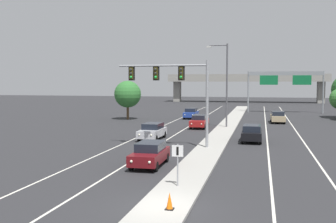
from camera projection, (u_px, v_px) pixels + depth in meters
name	position (u px, v px, depth m)	size (l,w,h in m)	color
ground_plane	(164.00, 208.00, 17.45)	(260.00, 260.00, 0.00)	#28282B
median_island	(213.00, 144.00, 34.91)	(2.40, 110.00, 0.15)	#9E9B93
lane_stripe_oncoming_center	(177.00, 133.00, 42.78)	(0.14, 100.00, 0.01)	silver
lane_stripe_receding_center	(267.00, 136.00, 40.62)	(0.14, 100.00, 0.01)	silver
edge_stripe_left	(148.00, 133.00, 43.54)	(0.14, 100.00, 0.01)	silver
edge_stripe_right	(300.00, 137.00, 39.86)	(0.14, 100.00, 0.01)	silver
overhead_signal_mast	(176.00, 83.00, 33.07)	(7.75, 0.44, 7.20)	gray
median_sign_post	(178.00, 159.00, 20.56)	(0.60, 0.10, 2.20)	gray
street_lamp_median	(225.00, 80.00, 47.50)	(2.58, 0.28, 10.00)	#4C4C51
car_oncoming_darkred	(150.00, 154.00, 26.22)	(1.87, 4.49, 1.58)	#5B0F14
car_oncoming_silver	(152.00, 131.00, 38.32)	(1.91, 4.51, 1.58)	#B7B7BC
car_oncoming_red	(199.00, 121.00, 47.88)	(1.83, 4.47, 1.58)	maroon
car_oncoming_blue	(191.00, 113.00, 60.23)	(1.91, 4.50, 1.58)	navy
car_receding_black	(252.00, 133.00, 36.85)	(1.83, 4.47, 1.58)	black
car_receding_tan	(278.00, 117.00, 53.86)	(1.93, 4.51, 1.58)	tan
traffic_cone_median_nose	(170.00, 201.00, 16.83)	(0.36, 0.36, 0.74)	black
highway_sign_gantry	(285.00, 79.00, 71.09)	(13.28, 0.42, 7.50)	gray
overpass_bridge	(246.00, 81.00, 107.31)	(42.40, 6.40, 7.65)	gray
tree_far_left_c	(128.00, 94.00, 58.43)	(3.97, 3.97, 5.74)	#4C3823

